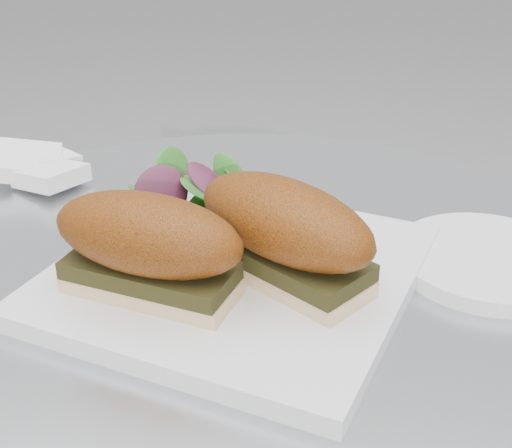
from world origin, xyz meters
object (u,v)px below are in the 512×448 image
Objects in this scene: plate at (236,274)px; saucer at (488,260)px; sandwich_left at (148,245)px; sandwich_right at (284,230)px.

plate is 1.75× the size of saucer.
saucer is at bearing 35.60° from sandwich_left.
sandwich_left is (-0.05, -0.05, 0.05)m from plate.
sandwich_left and sandwich_right have the same top height.
saucer is (0.21, 0.06, -0.00)m from plate.
sandwich_right is 0.19m from saucer.
sandwich_right is at bearing -14.69° from plate.
sandwich_right is (0.09, 0.04, 0.00)m from sandwich_left.
plate is at bearing -161.20° from sandwich_right.
sandwich_right is at bearing 35.30° from sandwich_left.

